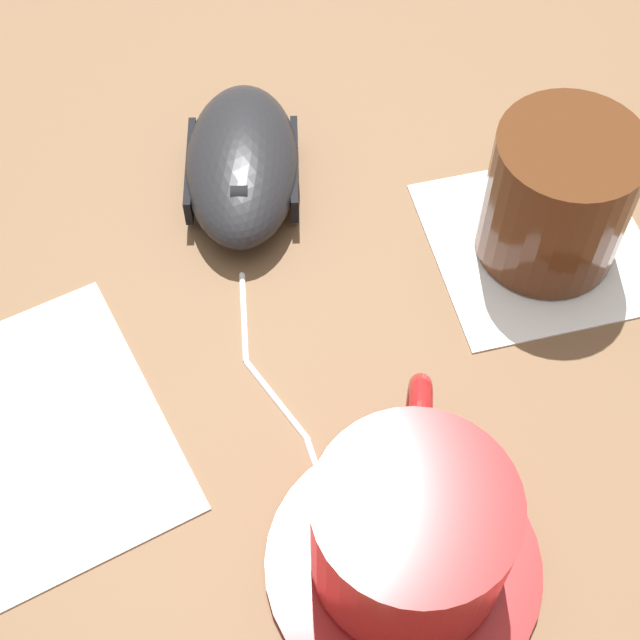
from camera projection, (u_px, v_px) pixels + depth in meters
name	position (u px, v px, depth m)	size (l,w,h in m)	color
ground_plane	(332.00, 358.00, 0.49)	(3.00, 3.00, 0.00)	brown
saucer	(411.00, 563.00, 0.43)	(0.12, 0.12, 0.01)	maroon
coffee_cup	(420.00, 527.00, 0.40)	(0.08, 0.11, 0.06)	maroon
computer_mouse	(248.00, 164.00, 0.54)	(0.07, 0.12, 0.04)	black
mouse_cable	(321.00, 550.00, 0.44)	(0.07, 0.31, 0.00)	white
napkin_under_glass	(544.00, 244.00, 0.53)	(0.11, 0.11, 0.00)	white
drinking_glass	(564.00, 197.00, 0.50)	(0.07, 0.07, 0.08)	#4C2814
napkin_spare	(14.00, 451.00, 0.46)	(0.14, 0.14, 0.00)	white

